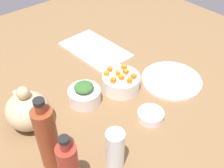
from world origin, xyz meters
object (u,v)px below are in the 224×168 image
(bowl_small_side, at_px, (151,115))
(bottle_0, at_px, (69,167))
(plate_tofu, at_px, (171,80))
(drinking_glass_0, at_px, (115,149))
(bowl_carrots, at_px, (120,82))
(bottle_1, at_px, (47,138))
(bowl_greens, at_px, (85,96))
(cutting_board, at_px, (95,50))
(teapot, at_px, (28,110))

(bowl_small_side, relative_size, bottle_0, 0.45)
(plate_tofu, distance_m, drinking_glass_0, 0.47)
(bowl_carrots, bearing_deg, bottle_1, 107.30)
(bowl_greens, height_order, bottle_0, bottle_0)
(cutting_board, xyz_separation_m, drinking_glass_0, (-0.54, 0.35, 0.07))
(teapot, xyz_separation_m, bottle_0, (-0.29, 0.03, 0.03))
(bottle_1, height_order, drinking_glass_0, bottle_1)
(bottle_0, bearing_deg, teapot, -4.88)
(bowl_small_side, xyz_separation_m, bottle_0, (-0.03, 0.36, 0.08))
(drinking_glass_0, bearing_deg, bowl_greens, -18.53)
(bowl_carrots, xyz_separation_m, bottle_1, (-0.12, 0.40, 0.09))
(cutting_board, relative_size, plate_tofu, 1.33)
(plate_tofu, relative_size, bottle_1, 0.95)
(bowl_carrots, bearing_deg, teapot, 79.71)
(bowl_carrots, xyz_separation_m, bottle_0, (-0.23, 0.39, 0.06))
(bottle_0, distance_m, bottle_1, 0.11)
(cutting_board, xyz_separation_m, bottle_1, (-0.41, 0.49, 0.11))
(plate_tofu, bearing_deg, drinking_glass_0, 108.12)
(plate_tofu, xyz_separation_m, drinking_glass_0, (-0.15, 0.45, 0.07))
(bowl_greens, relative_size, bowl_carrots, 0.82)
(bottle_0, xyz_separation_m, drinking_glass_0, (-0.03, -0.14, -0.02))
(bottle_1, bearing_deg, bowl_small_side, -101.51)
(cutting_board, bearing_deg, bottle_0, 136.40)
(cutting_board, distance_m, plate_tofu, 0.41)
(bowl_greens, distance_m, bottle_1, 0.30)
(teapot, distance_m, bottle_1, 0.20)
(plate_tofu, distance_m, bottle_0, 0.61)
(plate_tofu, distance_m, bottle_1, 0.60)
(bottle_1, bearing_deg, plate_tofu, -88.67)
(drinking_glass_0, bearing_deg, cutting_board, -32.58)
(bowl_carrots, bearing_deg, bowl_greens, 78.60)
(bowl_small_side, bearing_deg, bottle_1, 78.49)
(plate_tofu, relative_size, bottle_0, 1.18)
(cutting_board, bearing_deg, teapot, 115.28)
(plate_tofu, distance_m, bowl_carrots, 0.22)
(bottle_0, relative_size, drinking_glass_0, 1.49)
(teapot, bearing_deg, bottle_0, 175.12)
(bowl_greens, relative_size, teapot, 0.71)
(teapot, relative_size, bottle_1, 0.65)
(teapot, height_order, bottle_0, bottle_0)
(bowl_carrots, height_order, drinking_glass_0, drinking_glass_0)
(plate_tofu, xyz_separation_m, bowl_carrots, (0.11, 0.19, 0.03))
(bottle_0, bearing_deg, drinking_glass_0, -101.46)
(bottle_0, bearing_deg, bowl_greens, -42.69)
(plate_tofu, bearing_deg, bowl_carrots, 60.47)
(bottle_0, bearing_deg, bowl_small_side, -85.42)
(cutting_board, xyz_separation_m, plate_tofu, (-0.40, -0.10, 0.00))
(bowl_small_side, bearing_deg, bowl_carrots, -8.83)
(bottle_1, bearing_deg, cutting_board, -50.08)
(bowl_greens, relative_size, bottle_0, 0.58)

